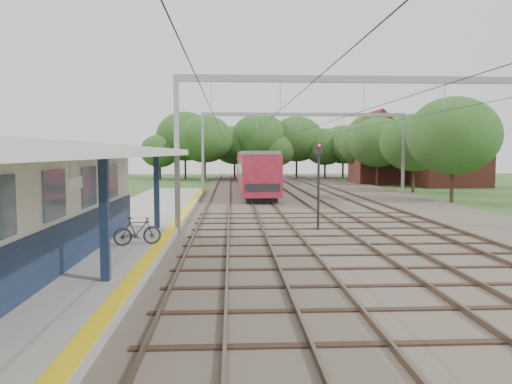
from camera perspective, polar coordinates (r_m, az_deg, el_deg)
name	(u,v)px	position (r m, az deg, el deg)	size (l,w,h in m)	color
ballast_bed	(320,201)	(37.60, 7.33, -1.03)	(18.00, 90.00, 0.10)	#473D33
platform	(115,236)	(21.67, -15.81, -4.89)	(5.00, 52.00, 0.35)	gray
yellow_stripe	(169,232)	(21.25, -9.88, -4.47)	(0.45, 52.00, 0.01)	yellow
station_building	(3,212)	(15.25, -26.95, -2.01)	(3.41, 18.00, 3.40)	beige
canopy	(27,153)	(13.81, -24.67, 4.09)	(6.40, 20.00, 3.44)	#13203B
rail_tracks	(287,199)	(37.23, 3.55, -0.86)	(11.80, 88.00, 0.15)	brown
catenary_system	(325,124)	(32.73, 7.84, 7.72)	(17.22, 88.00, 7.00)	gray
tree_band	(282,143)	(64.30, 2.94, 5.62)	(31.72, 30.88, 8.82)	#382619
house_near	(450,159)	(57.89, 21.28, 3.54)	(7.00, 6.12, 7.89)	brown
house_far	(387,156)	(61.72, 14.75, 3.96)	(8.00, 6.12, 8.66)	brown
bicycle	(138,231)	(18.34, -13.38, -4.37)	(0.48, 1.69, 1.01)	black
train	(252,168)	(51.29, -0.47, 2.72)	(2.80, 34.88, 3.69)	black
signal_post	(319,177)	(23.02, 7.16, 1.66)	(0.31, 0.28, 4.09)	black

